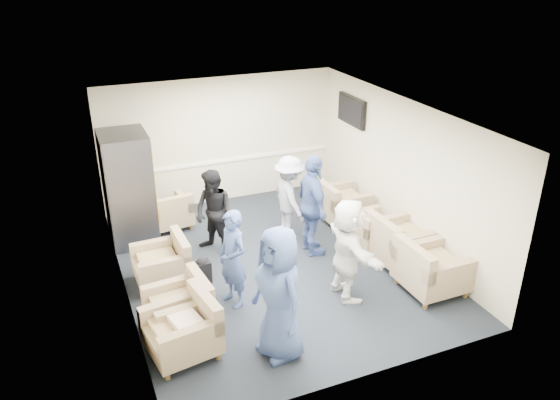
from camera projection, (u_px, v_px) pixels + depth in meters
name	position (u px, v px, depth m)	size (l,w,h in m)	color
floor	(274.00, 264.00, 9.54)	(6.00, 6.00, 0.00)	black
ceiling	(273.00, 114.00, 8.42)	(6.00, 6.00, 0.00)	white
back_wall	(220.00, 141.00, 11.50)	(5.00, 0.02, 2.70)	beige
front_wall	(368.00, 289.00, 6.46)	(5.00, 0.02, 2.70)	beige
left_wall	(118.00, 220.00, 8.10)	(0.02, 6.00, 2.70)	beige
right_wall	(402.00, 172.00, 9.85)	(0.02, 6.00, 2.70)	beige
chair_rail	(221.00, 161.00, 11.67)	(4.98, 0.04, 0.06)	white
tv	(351.00, 111.00, 11.05)	(0.10, 1.00, 0.58)	black
armchair_left_near	(185.00, 330.00, 7.32)	(1.01, 1.01, 0.71)	#957E60
armchair_left_mid	(182.00, 308.00, 7.81)	(0.92, 0.92, 0.67)	#957E60
armchair_left_far	(165.00, 264.00, 8.91)	(0.86, 0.86, 0.67)	#957E60
armchair_right_near	(429.00, 271.00, 8.64)	(0.96, 0.96, 0.76)	#957E60
armchair_right_midnear	(397.00, 243.00, 9.48)	(0.97, 0.97, 0.75)	#957E60
armchair_right_midfar	(369.00, 230.00, 10.01)	(0.89, 0.89, 0.65)	#957E60
armchair_right_far	(340.00, 204.00, 10.96)	(0.91, 0.91, 0.72)	#957E60
armchair_corner	(169.00, 213.00, 10.68)	(0.89, 0.89, 0.64)	#957E60
vending_machine	(129.00, 188.00, 9.96)	(0.85, 0.99, 2.10)	#53535B
backpack	(202.00, 270.00, 8.93)	(0.28, 0.21, 0.46)	black
pillow	(184.00, 320.00, 7.23)	(0.47, 0.36, 0.14)	white
person_front_left	(279.00, 294.00, 7.06)	(0.92, 0.60, 1.89)	#3A508B
person_mid_left	(233.00, 259.00, 8.19)	(0.57, 0.37, 1.56)	#3A508B
person_back_left	(214.00, 213.00, 9.62)	(0.76, 0.59, 1.57)	black
person_back_right	(290.00, 197.00, 10.18)	(1.04, 0.60, 1.61)	silver
person_mid_right	(313.00, 206.00, 9.54)	(1.09, 0.46, 1.87)	#3A508B
person_front_right	(348.00, 249.00, 8.35)	(1.54, 0.49, 1.66)	white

